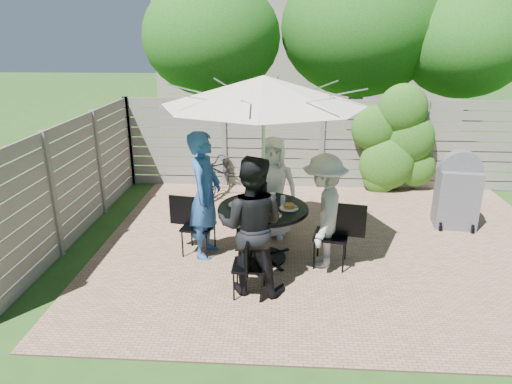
# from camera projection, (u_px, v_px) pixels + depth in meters

# --- Properties ---
(backyard_envelope) EXTENTS (60.00, 60.00, 5.00)m
(backyard_envelope) POSITION_uv_depth(u_px,v_px,m) (311.00, 46.00, 15.58)
(backyard_envelope) COLOR #284916
(backyard_envelope) RESTS_ON ground
(patio_table) EXTENTS (1.38, 1.38, 0.81)m
(patio_table) POSITION_uv_depth(u_px,v_px,m) (263.00, 223.00, 6.38)
(patio_table) COLOR black
(patio_table) RESTS_ON ground
(umbrella) EXTENTS (2.98, 2.98, 2.58)m
(umbrella) POSITION_uv_depth(u_px,v_px,m) (264.00, 90.00, 5.77)
(umbrella) COLOR silver
(umbrella) RESTS_ON ground
(chair_back) EXTENTS (0.57, 0.76, 1.00)m
(chair_back) POSITION_uv_depth(u_px,v_px,m) (273.00, 215.00, 7.36)
(chair_back) COLOR black
(chair_back) RESTS_ON ground
(person_back) EXTENTS (0.85, 0.61, 1.62)m
(person_back) POSITION_uv_depth(u_px,v_px,m) (272.00, 188.00, 7.06)
(person_back) COLOR white
(person_back) RESTS_ON ground
(chair_left) EXTENTS (0.67, 0.49, 0.89)m
(chair_left) POSITION_uv_depth(u_px,v_px,m) (198.00, 237.00, 6.65)
(chair_left) COLOR black
(chair_left) RESTS_ON ground
(person_left) EXTENTS (0.52, 0.72, 1.84)m
(person_left) POSITION_uv_depth(u_px,v_px,m) (205.00, 196.00, 6.41)
(person_left) COLOR #2454A0
(person_left) RESTS_ON ground
(chair_front) EXTENTS (0.41, 0.60, 0.83)m
(chair_front) POSITION_uv_depth(u_px,v_px,m) (249.00, 277.00, 5.59)
(chair_front) COLOR black
(chair_front) RESTS_ON ground
(person_front) EXTENTS (0.93, 0.77, 1.76)m
(person_front) POSITION_uv_depth(u_px,v_px,m) (251.00, 226.00, 5.50)
(person_front) COLOR black
(person_front) RESTS_ON ground
(chair_right) EXTENTS (0.71, 0.53, 0.94)m
(chair_right) POSITION_uv_depth(u_px,v_px,m) (332.00, 247.00, 6.30)
(chair_right) COLOR black
(chair_right) RESTS_ON ground
(person_right) EXTENTS (0.72, 1.10, 1.60)m
(person_right) POSITION_uv_depth(u_px,v_px,m) (324.00, 212.00, 6.15)
(person_right) COLOR #B7B8B3
(person_right) RESTS_ON ground
(plate_back) EXTENTS (0.26, 0.26, 0.06)m
(plate_back) POSITION_uv_depth(u_px,v_px,m) (267.00, 196.00, 6.62)
(plate_back) COLOR white
(plate_back) RESTS_ON patio_table
(plate_left) EXTENTS (0.26, 0.26, 0.06)m
(plate_left) POSITION_uv_depth(u_px,v_px,m) (238.00, 203.00, 6.35)
(plate_left) COLOR white
(plate_left) RESTS_ON patio_table
(plate_front) EXTENTS (0.26, 0.26, 0.06)m
(plate_front) POSITION_uv_depth(u_px,v_px,m) (258.00, 215.00, 5.95)
(plate_front) COLOR white
(plate_front) RESTS_ON patio_table
(plate_right) EXTENTS (0.26, 0.26, 0.06)m
(plate_right) POSITION_uv_depth(u_px,v_px,m) (289.00, 207.00, 6.22)
(plate_right) COLOR white
(plate_right) RESTS_ON patio_table
(plate_extra) EXTENTS (0.24, 0.24, 0.06)m
(plate_extra) POSITION_uv_depth(u_px,v_px,m) (273.00, 214.00, 5.98)
(plate_extra) COLOR white
(plate_extra) RESTS_ON patio_table
(glass_back) EXTENTS (0.07, 0.07, 0.14)m
(glass_back) POSITION_uv_depth(u_px,v_px,m) (259.00, 195.00, 6.53)
(glass_back) COLOR silver
(glass_back) RESTS_ON patio_table
(glass_left) EXTENTS (0.07, 0.07, 0.14)m
(glass_left) POSITION_uv_depth(u_px,v_px,m) (243.00, 203.00, 6.22)
(glass_left) COLOR silver
(glass_left) RESTS_ON patio_table
(glass_front) EXTENTS (0.07, 0.07, 0.14)m
(glass_front) POSITION_uv_depth(u_px,v_px,m) (268.00, 209.00, 6.01)
(glass_front) COLOR silver
(glass_front) RESTS_ON patio_table
(glass_right) EXTENTS (0.07, 0.07, 0.14)m
(glass_right) POSITION_uv_depth(u_px,v_px,m) (283.00, 201.00, 6.32)
(glass_right) COLOR silver
(glass_right) RESTS_ON patio_table
(syrup_jug) EXTENTS (0.09, 0.09, 0.16)m
(syrup_jug) POSITION_uv_depth(u_px,v_px,m) (260.00, 200.00, 6.32)
(syrup_jug) COLOR #59280C
(syrup_jug) RESTS_ON patio_table
(coffee_cup) EXTENTS (0.08, 0.08, 0.12)m
(coffee_cup) POSITION_uv_depth(u_px,v_px,m) (273.00, 198.00, 6.46)
(coffee_cup) COLOR #C6B293
(coffee_cup) RESTS_ON patio_table
(bicycle) EXTENTS (0.99, 1.85, 0.92)m
(bicycle) POSITION_uv_depth(u_px,v_px,m) (221.00, 170.00, 9.18)
(bicycle) COLOR #333338
(bicycle) RESTS_ON ground
(bbq_grill) EXTENTS (0.70, 0.57, 1.31)m
(bbq_grill) POSITION_uv_depth(u_px,v_px,m) (457.00, 193.00, 7.47)
(bbq_grill) COLOR #5C5B60
(bbq_grill) RESTS_ON ground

